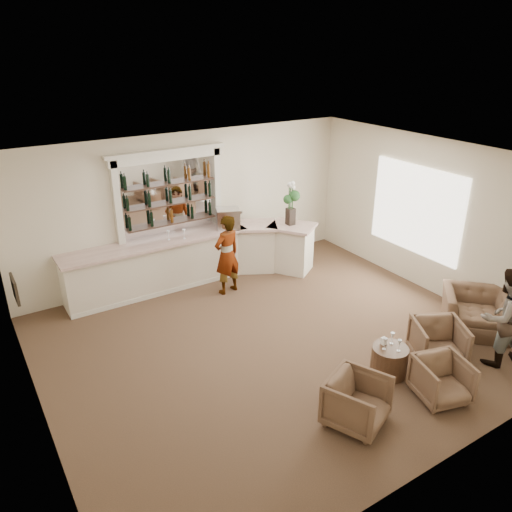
{
  "coord_description": "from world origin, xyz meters",
  "views": [
    {
      "loc": [
        -4.45,
        -6.36,
        5.1
      ],
      "look_at": [
        0.12,
        0.9,
        1.35
      ],
      "focal_mm": 35.0,
      "sensor_mm": 36.0,
      "label": 1
    }
  ],
  "objects_px": {
    "sommelier": "(227,255)",
    "espresso_machine": "(228,218)",
    "armchair_center": "(442,380)",
    "flower_vase": "(291,200)",
    "cocktail_table": "(389,361)",
    "armchair_left": "(357,402)",
    "bar_counter": "(195,259)",
    "armchair_far": "(476,312)",
    "guest": "(504,317)",
    "armchair_right": "(438,342)"
  },
  "relations": [
    {
      "from": "bar_counter",
      "to": "flower_vase",
      "type": "distance_m",
      "value": 2.54
    },
    {
      "from": "sommelier",
      "to": "armchair_right",
      "type": "relative_size",
      "value": 2.13
    },
    {
      "from": "guest",
      "to": "espresso_machine",
      "type": "bearing_deg",
      "value": -51.75
    },
    {
      "from": "armchair_center",
      "to": "armchair_far",
      "type": "bearing_deg",
      "value": 40.19
    },
    {
      "from": "espresso_machine",
      "to": "flower_vase",
      "type": "relative_size",
      "value": 0.5
    },
    {
      "from": "espresso_machine",
      "to": "flower_vase",
      "type": "distance_m",
      "value": 1.49
    },
    {
      "from": "armchair_right",
      "to": "espresso_machine",
      "type": "distance_m",
      "value": 5.23
    },
    {
      "from": "cocktail_table",
      "to": "armchair_left",
      "type": "height_order",
      "value": "armchair_left"
    },
    {
      "from": "cocktail_table",
      "to": "armchair_far",
      "type": "distance_m",
      "value": 2.38
    },
    {
      "from": "armchair_center",
      "to": "flower_vase",
      "type": "bearing_deg",
      "value": 97.04
    },
    {
      "from": "cocktail_table",
      "to": "sommelier",
      "type": "height_order",
      "value": "sommelier"
    },
    {
      "from": "cocktail_table",
      "to": "armchair_center",
      "type": "bearing_deg",
      "value": -76.31
    },
    {
      "from": "cocktail_table",
      "to": "guest",
      "type": "bearing_deg",
      "value": -22.26
    },
    {
      "from": "cocktail_table",
      "to": "flower_vase",
      "type": "relative_size",
      "value": 0.57
    },
    {
      "from": "armchair_left",
      "to": "bar_counter",
      "type": "bearing_deg",
      "value": 65.35
    },
    {
      "from": "armchair_center",
      "to": "armchair_right",
      "type": "xyz_separation_m",
      "value": [
        0.75,
        0.68,
        0.03
      ]
    },
    {
      "from": "guest",
      "to": "armchair_right",
      "type": "relative_size",
      "value": 2.13
    },
    {
      "from": "armchair_center",
      "to": "armchair_far",
      "type": "distance_m",
      "value": 2.37
    },
    {
      "from": "armchair_left",
      "to": "armchair_right",
      "type": "xyz_separation_m",
      "value": [
        2.21,
        0.39,
        0.0
      ]
    },
    {
      "from": "bar_counter",
      "to": "sommelier",
      "type": "bearing_deg",
      "value": -64.49
    },
    {
      "from": "sommelier",
      "to": "armchair_left",
      "type": "xyz_separation_m",
      "value": [
        -0.44,
        -4.55,
        -0.5
      ]
    },
    {
      "from": "armchair_far",
      "to": "guest",
      "type": "bearing_deg",
      "value": -78.06
    },
    {
      "from": "armchair_far",
      "to": "espresso_machine",
      "type": "height_order",
      "value": "espresso_machine"
    },
    {
      "from": "cocktail_table",
      "to": "guest",
      "type": "distance_m",
      "value": 2.04
    },
    {
      "from": "armchair_far",
      "to": "flower_vase",
      "type": "bearing_deg",
      "value": 154.53
    },
    {
      "from": "armchair_center",
      "to": "espresso_machine",
      "type": "height_order",
      "value": "espresso_machine"
    },
    {
      "from": "sommelier",
      "to": "armchair_center",
      "type": "bearing_deg",
      "value": 90.45
    },
    {
      "from": "bar_counter",
      "to": "armchair_right",
      "type": "distance_m",
      "value": 5.4
    },
    {
      "from": "flower_vase",
      "to": "sommelier",
      "type": "bearing_deg",
      "value": -172.44
    },
    {
      "from": "sommelier",
      "to": "armchair_right",
      "type": "bearing_deg",
      "value": 101.58
    },
    {
      "from": "flower_vase",
      "to": "bar_counter",
      "type": "bearing_deg",
      "value": 165.99
    },
    {
      "from": "armchair_left",
      "to": "armchair_center",
      "type": "height_order",
      "value": "armchair_left"
    },
    {
      "from": "cocktail_table",
      "to": "armchair_right",
      "type": "distance_m",
      "value": 0.98
    },
    {
      "from": "sommelier",
      "to": "cocktail_table",
      "type": "bearing_deg",
      "value": 90.07
    },
    {
      "from": "sommelier",
      "to": "armchair_center",
      "type": "xyz_separation_m",
      "value": [
        1.02,
        -4.84,
        -0.54
      ]
    },
    {
      "from": "sommelier",
      "to": "flower_vase",
      "type": "distance_m",
      "value": 2.03
    },
    {
      "from": "guest",
      "to": "cocktail_table",
      "type": "bearing_deg",
      "value": -4.99
    },
    {
      "from": "cocktail_table",
      "to": "armchair_left",
      "type": "bearing_deg",
      "value": -155.26
    },
    {
      "from": "bar_counter",
      "to": "armchair_left",
      "type": "height_order",
      "value": "bar_counter"
    },
    {
      "from": "cocktail_table",
      "to": "sommelier",
      "type": "xyz_separation_m",
      "value": [
        -0.81,
        3.97,
        0.63
      ]
    },
    {
      "from": "armchair_center",
      "to": "espresso_machine",
      "type": "distance_m",
      "value": 5.77
    },
    {
      "from": "guest",
      "to": "armchair_left",
      "type": "xyz_separation_m",
      "value": [
        -3.05,
        0.16,
        -0.5
      ]
    },
    {
      "from": "armchair_left",
      "to": "espresso_machine",
      "type": "xyz_separation_m",
      "value": [
        0.93,
        5.36,
        0.99
      ]
    },
    {
      "from": "armchair_center",
      "to": "espresso_machine",
      "type": "xyz_separation_m",
      "value": [
        -0.53,
        5.66,
        1.02
      ]
    },
    {
      "from": "sommelier",
      "to": "espresso_machine",
      "type": "relative_size",
      "value": 3.43
    },
    {
      "from": "bar_counter",
      "to": "armchair_left",
      "type": "distance_m",
      "value": 5.34
    },
    {
      "from": "bar_counter",
      "to": "espresso_machine",
      "type": "bearing_deg",
      "value": 1.82
    },
    {
      "from": "espresso_machine",
      "to": "armchair_center",
      "type": "bearing_deg",
      "value": -62.31
    },
    {
      "from": "armchair_right",
      "to": "flower_vase",
      "type": "distance_m",
      "value": 4.6
    },
    {
      "from": "cocktail_table",
      "to": "sommelier",
      "type": "distance_m",
      "value": 4.1
    }
  ]
}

